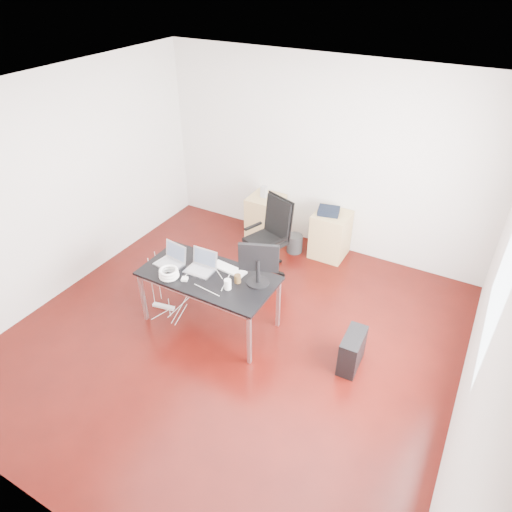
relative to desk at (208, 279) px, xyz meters
The scene contains 18 objects.
room_shell 0.84m from the desk, 11.47° to the right, with size 5.00×5.00×5.00m.
desk is the anchor object (origin of this frame).
office_chair 1.39m from the desk, 86.05° to the left, with size 0.61×0.63×1.08m.
filing_cabinet_left 2.20m from the desk, 100.22° to the left, with size 0.50×0.50×0.70m, color tan.
filing_cabinet_right 2.28m from the desk, 71.65° to the left, with size 0.50×0.50×0.70m, color tan.
pc_tower 1.82m from the desk, ahead, with size 0.20×0.45×0.44m, color black.
wastebasket 2.05m from the desk, 83.67° to the left, with size 0.24×0.24×0.28m, color black.
power_strip 0.96m from the desk, behind, with size 0.30×0.06×0.04m, color white.
laptop_left 0.53m from the desk, behind, with size 0.36×0.30×0.23m.
laptop_right 0.18m from the desk, 157.72° to the left, with size 0.34×0.26×0.23m.
monitor 0.69m from the desk, 15.75° to the left, with size 0.44×0.26×0.51m.
keyboard 0.27m from the desk, 53.24° to the left, with size 0.44×0.14×0.02m, color white.
cup_white 0.37m from the desk, 17.19° to the right, with size 0.08×0.08×0.12m, color white.
cup_brown 0.39m from the desk, ahead, with size 0.08×0.08×0.10m, color #51381B.
cable_coil 0.46m from the desk, 146.21° to the right, with size 0.24×0.24×0.11m.
power_adapter 0.29m from the desk, 130.85° to the right, with size 0.07×0.07×0.03m, color white.
speaker 2.18m from the desk, 101.01° to the left, with size 0.09×0.08×0.18m, color #9E9E9E.
navy_garment 2.22m from the desk, 72.81° to the left, with size 0.30×0.24×0.09m, color black.
Camera 1 is at (2.19, -3.37, 3.89)m, focal length 32.00 mm.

